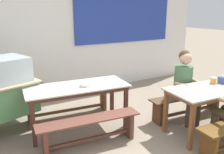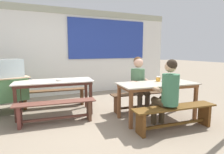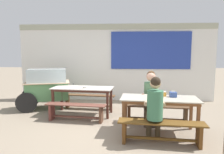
{
  "view_description": "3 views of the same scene",
  "coord_description": "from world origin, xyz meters",
  "px_view_note": "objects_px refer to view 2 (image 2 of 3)",
  "views": [
    {
      "loc": [
        -2.2,
        -2.56,
        1.96
      ],
      "look_at": [
        -0.27,
        0.76,
        0.87
      ],
      "focal_mm": 37.78,
      "sensor_mm": 36.0,
      "label": 1
    },
    {
      "loc": [
        -1.34,
        -3.32,
        1.43
      ],
      "look_at": [
        0.36,
        0.46,
        0.83
      ],
      "focal_mm": 29.67,
      "sensor_mm": 36.0,
      "label": 2
    },
    {
      "loc": [
        0.31,
        -4.53,
        1.7
      ],
      "look_at": [
        0.0,
        0.46,
        1.12
      ],
      "focal_mm": 32.09,
      "sensor_mm": 36.0,
      "label": 3
    }
  ],
  "objects_px": {
    "dining_table_far": "(54,84)",
    "tissue_box": "(167,79)",
    "bench_far_front": "(56,109)",
    "bench_near_front": "(175,114)",
    "dining_table_near": "(157,87)",
    "soup_bowl": "(60,80)",
    "bench_near_back": "(143,99)",
    "condiment_jar": "(158,79)",
    "person_near_front": "(168,91)",
    "bench_far_back": "(55,95)",
    "person_right_near_table": "(139,81)"
  },
  "relations": [
    {
      "from": "dining_table_near",
      "to": "tissue_box",
      "type": "height_order",
      "value": "tissue_box"
    },
    {
      "from": "bench_near_back",
      "to": "person_near_front",
      "type": "height_order",
      "value": "person_near_front"
    },
    {
      "from": "bench_far_back",
      "to": "person_right_near_table",
      "type": "relative_size",
      "value": 1.28
    },
    {
      "from": "bench_far_back",
      "to": "dining_table_near",
      "type": "bearing_deg",
      "value": -43.91
    },
    {
      "from": "bench_near_back",
      "to": "soup_bowl",
      "type": "height_order",
      "value": "soup_bowl"
    },
    {
      "from": "bench_far_back",
      "to": "condiment_jar",
      "type": "height_order",
      "value": "condiment_jar"
    },
    {
      "from": "bench_far_back",
      "to": "person_near_front",
      "type": "height_order",
      "value": "person_near_front"
    },
    {
      "from": "person_near_front",
      "to": "bench_far_front",
      "type": "bearing_deg",
      "value": 148.39
    },
    {
      "from": "dining_table_near",
      "to": "bench_near_front",
      "type": "distance_m",
      "value": 0.7
    },
    {
      "from": "dining_table_near",
      "to": "bench_far_back",
      "type": "xyz_separation_m",
      "value": [
        -1.84,
        1.77,
        -0.39
      ]
    },
    {
      "from": "bench_far_back",
      "to": "bench_far_front",
      "type": "distance_m",
      "value": 1.17
    },
    {
      "from": "dining_table_far",
      "to": "tissue_box",
      "type": "bearing_deg",
      "value": -26.45
    },
    {
      "from": "bench_far_back",
      "to": "tissue_box",
      "type": "distance_m",
      "value": 2.79
    },
    {
      "from": "person_right_near_table",
      "to": "bench_far_front",
      "type": "bearing_deg",
      "value": 177.78
    },
    {
      "from": "dining_table_far",
      "to": "tissue_box",
      "type": "height_order",
      "value": "tissue_box"
    },
    {
      "from": "bench_near_front",
      "to": "dining_table_far",
      "type": "bearing_deg",
      "value": 136.18
    },
    {
      "from": "condiment_jar",
      "to": "soup_bowl",
      "type": "height_order",
      "value": "condiment_jar"
    },
    {
      "from": "bench_near_front",
      "to": "tissue_box",
      "type": "distance_m",
      "value": 0.93
    },
    {
      "from": "bench_near_back",
      "to": "person_right_near_table",
      "type": "distance_m",
      "value": 0.48
    },
    {
      "from": "bench_near_front",
      "to": "soup_bowl",
      "type": "relative_size",
      "value": 9.81
    },
    {
      "from": "dining_table_near",
      "to": "person_right_near_table",
      "type": "distance_m",
      "value": 0.55
    },
    {
      "from": "bench_near_back",
      "to": "person_near_front",
      "type": "relative_size",
      "value": 1.26
    },
    {
      "from": "dining_table_near",
      "to": "soup_bowl",
      "type": "xyz_separation_m",
      "value": [
        -1.8,
        1.1,
        0.1
      ]
    },
    {
      "from": "dining_table_far",
      "to": "person_near_front",
      "type": "xyz_separation_m",
      "value": [
        1.74,
        -1.69,
        0.03
      ]
    },
    {
      "from": "bench_far_back",
      "to": "condiment_jar",
      "type": "bearing_deg",
      "value": -39.32
    },
    {
      "from": "dining_table_near",
      "to": "person_right_near_table",
      "type": "bearing_deg",
      "value": 101.81
    },
    {
      "from": "dining_table_near",
      "to": "tissue_box",
      "type": "xyz_separation_m",
      "value": [
        0.31,
        0.09,
        0.14
      ]
    },
    {
      "from": "bench_far_back",
      "to": "bench_far_front",
      "type": "xyz_separation_m",
      "value": [
        -0.12,
        -1.17,
        -0.01
      ]
    },
    {
      "from": "person_near_front",
      "to": "condiment_jar",
      "type": "relative_size",
      "value": 11.72
    },
    {
      "from": "dining_table_far",
      "to": "tissue_box",
      "type": "xyz_separation_m",
      "value": [
        2.21,
        -1.1,
        0.14
      ]
    },
    {
      "from": "dining_table_near",
      "to": "bench_far_front",
      "type": "relative_size",
      "value": 1.07
    },
    {
      "from": "tissue_box",
      "to": "condiment_jar",
      "type": "relative_size",
      "value": 1.3
    },
    {
      "from": "bench_far_back",
      "to": "bench_near_back",
      "type": "distance_m",
      "value": 2.24
    },
    {
      "from": "bench_near_front",
      "to": "soup_bowl",
      "type": "bearing_deg",
      "value": 136.11
    },
    {
      "from": "bench_far_front",
      "to": "tissue_box",
      "type": "xyz_separation_m",
      "value": [
        2.27,
        -0.52,
        0.54
      ]
    },
    {
      "from": "dining_table_near",
      "to": "bench_far_back",
      "type": "relative_size",
      "value": 1.02
    },
    {
      "from": "dining_table_near",
      "to": "bench_far_front",
      "type": "bearing_deg",
      "value": 162.8
    },
    {
      "from": "soup_bowl",
      "to": "person_near_front",
      "type": "bearing_deg",
      "value": -44.31
    },
    {
      "from": "bench_far_front",
      "to": "condiment_jar",
      "type": "distance_m",
      "value": 2.21
    },
    {
      "from": "bench_far_front",
      "to": "bench_near_front",
      "type": "distance_m",
      "value": 2.25
    },
    {
      "from": "dining_table_far",
      "to": "soup_bowl",
      "type": "xyz_separation_m",
      "value": [
        0.1,
        -0.09,
        0.1
      ]
    },
    {
      "from": "soup_bowl",
      "to": "dining_table_far",
      "type": "bearing_deg",
      "value": 137.47
    },
    {
      "from": "bench_far_back",
      "to": "person_right_near_table",
      "type": "bearing_deg",
      "value": -35.58
    },
    {
      "from": "bench_near_back",
      "to": "soup_bowl",
      "type": "relative_size",
      "value": 9.69
    },
    {
      "from": "dining_table_far",
      "to": "dining_table_near",
      "type": "bearing_deg",
      "value": -32.04
    },
    {
      "from": "bench_near_back",
      "to": "condiment_jar",
      "type": "height_order",
      "value": "condiment_jar"
    },
    {
      "from": "bench_near_front",
      "to": "tissue_box",
      "type": "height_order",
      "value": "tissue_box"
    },
    {
      "from": "condiment_jar",
      "to": "tissue_box",
      "type": "bearing_deg",
      "value": -20.16
    },
    {
      "from": "bench_near_back",
      "to": "person_right_near_table",
      "type": "relative_size",
      "value": 1.25
    },
    {
      "from": "bench_near_back",
      "to": "tissue_box",
      "type": "bearing_deg",
      "value": -62.5
    }
  ]
}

